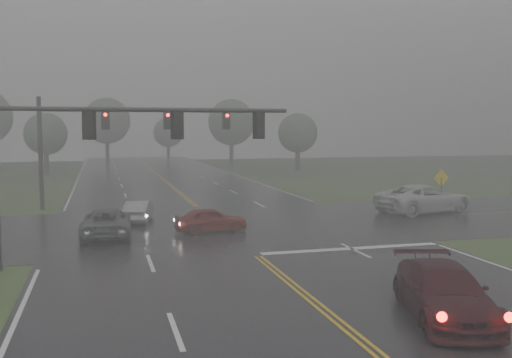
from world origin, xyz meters
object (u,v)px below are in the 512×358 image
object	(u,v)px
pickup_white	(424,213)
signal_gantry_near	(91,142)
sedan_maroon	(443,319)
car_grey	(107,237)
sedan_silver	(139,222)
sedan_red	(211,232)
signal_gantry_far	(109,130)

from	to	relation	value
pickup_white	signal_gantry_near	world-z (taller)	signal_gantry_near
sedan_maroon	car_grey	distance (m)	17.83
signal_gantry_near	sedan_silver	bearing A→B (deg)	76.81
sedan_red	sedan_silver	distance (m)	5.51
sedan_silver	signal_gantry_near	xyz separation A→B (m)	(-2.40, -10.25, 4.89)
sedan_maroon	signal_gantry_far	xyz separation A→B (m)	(-8.82, 26.28, 5.31)
signal_gantry_near	signal_gantry_far	distance (m)	17.06
sedan_silver	signal_gantry_far	size ratio (longest dim) A/B	0.27
pickup_white	signal_gantry_near	bearing A→B (deg)	102.22
sedan_red	pickup_white	distance (m)	14.87
sedan_silver	signal_gantry_near	distance (m)	11.61
signal_gantry_far	sedan_silver	bearing A→B (deg)	-77.56
car_grey	pickup_white	size ratio (longest dim) A/B	0.79
sedan_red	signal_gantry_far	xyz separation A→B (m)	(-4.92, 11.09, 5.31)
sedan_maroon	signal_gantry_far	world-z (taller)	signal_gantry_far
sedan_silver	signal_gantry_far	bearing A→B (deg)	-65.37
signal_gantry_near	pickup_white	bearing A→B (deg)	23.91
car_grey	signal_gantry_near	xyz separation A→B (m)	(-0.55, -6.04, 4.89)
signal_gantry_far	signal_gantry_near	bearing A→B (deg)	-93.05
sedan_silver	car_grey	size ratio (longest dim) A/B	0.74
car_grey	sedan_maroon	bearing A→B (deg)	123.72
car_grey	pickup_white	world-z (taller)	pickup_white
pickup_white	signal_gantry_far	world-z (taller)	signal_gantry_far
sedan_maroon	signal_gantry_near	distance (m)	14.29
sedan_red	signal_gantry_far	distance (m)	13.24
sedan_silver	pickup_white	size ratio (longest dim) A/B	0.58
sedan_silver	signal_gantry_far	distance (m)	8.74
sedan_red	signal_gantry_near	xyz separation A→B (m)	(-5.83, -5.94, 4.89)
pickup_white	signal_gantry_far	distance (m)	21.70
sedan_maroon	pickup_white	distance (m)	21.16
pickup_white	signal_gantry_near	xyz separation A→B (m)	(-20.37, -9.03, 4.89)
sedan_silver	pickup_white	world-z (taller)	pickup_white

